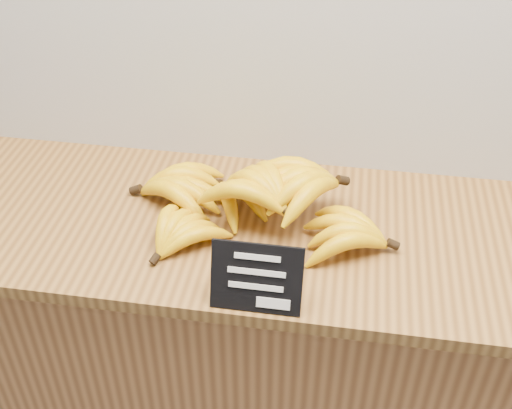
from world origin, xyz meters
The scene contains 4 objects.
counter centered at (0.06, 2.75, 0.45)m, with size 1.38×0.50×0.90m, color #976030.
counter_top centered at (0.06, 2.75, 0.92)m, with size 1.58×0.54×0.03m, color olive.
chalkboard_sign centered at (0.09, 2.51, 1.00)m, with size 0.17×0.01×0.14m, color black.
banana_pile centered at (0.05, 2.76, 0.99)m, with size 0.59×0.36×0.13m.
Camera 1 is at (0.22, 1.68, 1.81)m, focal length 45.00 mm.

